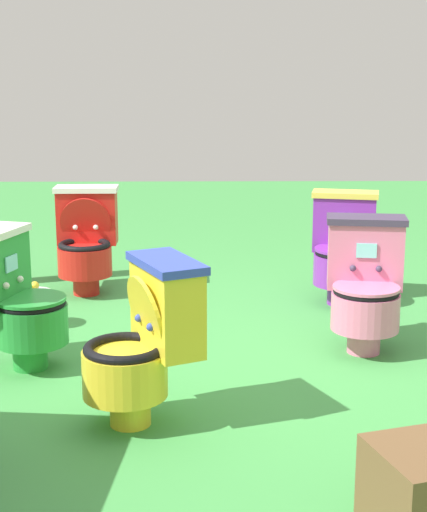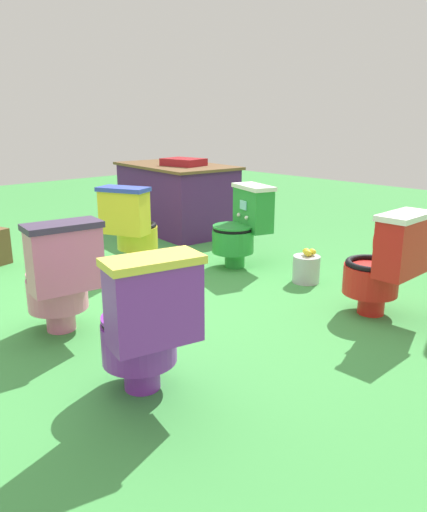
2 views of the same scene
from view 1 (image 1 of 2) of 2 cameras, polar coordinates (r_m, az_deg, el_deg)
The scene contains 7 objects.
ground at distance 4.38m, azimuth 1.47°, elevation -7.11°, with size 14.00×14.00×0.00m, color #429947.
toilet_green at distance 4.24m, azimuth -13.93°, elevation -2.95°, with size 0.53×0.59×0.73m.
toilet_yellow at distance 3.49m, azimuth -4.92°, elevation -6.01°, with size 0.57×0.62×0.73m.
toilet_red at distance 5.61m, azimuth -9.05°, elevation 1.20°, with size 0.50×0.44×0.73m.
toilet_pink at distance 4.47m, azimuth 10.74°, elevation -1.96°, with size 0.54×0.47×0.73m.
toilet_purple at distance 5.37m, azimuth 9.19°, elevation 0.62°, with size 0.57×0.50×0.73m.
lemon_bucket at distance 4.96m, azimuth -12.68°, elevation -3.60°, with size 0.22×0.22×0.28m.
Camera 1 is at (-4.11, 0.17, 1.51)m, focal length 56.26 mm.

